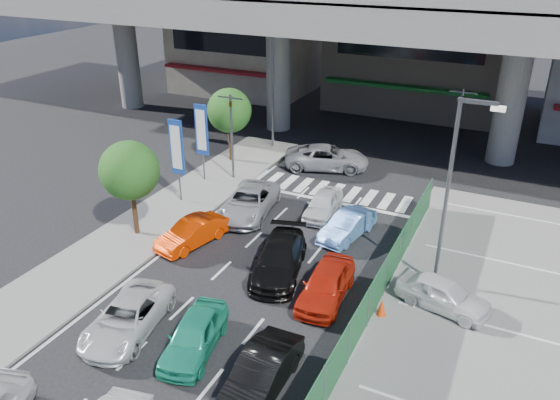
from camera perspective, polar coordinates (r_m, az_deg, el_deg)
The scene contains 27 objects.
ground at distance 21.44m, azimuth -6.64°, elevation -12.30°, with size 120.00×120.00×0.00m, color black.
parking_lot at distance 20.79m, azimuth 24.76°, elevation -16.25°, with size 12.00×28.00×0.06m, color slate.
sidewalk_left at distance 27.71m, azimuth -14.66°, elevation -3.39°, with size 4.00×30.00×0.12m, color slate.
fence_run at distance 19.85m, azimuth 8.28°, elevation -12.68°, with size 0.16×22.00×1.80m, color #1C532C, non-canonical shape.
expressway at distance 37.55m, azimuth 11.50°, elevation 18.50°, with size 64.00×14.00×10.75m.
building_west at distance 53.03m, azimuth -3.43°, elevation 18.42°, with size 12.00×10.90×13.00m.
building_center at distance 48.32m, azimuth 14.95°, elevation 18.15°, with size 14.00×10.90×15.00m.
traffic_light_left at distance 31.77m, azimuth -5.15°, elevation 8.73°, with size 1.60×1.24×5.20m.
traffic_light_right at distance 34.56m, azimuth 18.37°, elevation 8.93°, with size 1.60×1.24×5.20m.
street_lamp_right at distance 21.87m, azimuth 17.69°, elevation 1.92°, with size 1.65×0.22×8.00m.
street_lamp_left at distance 36.71m, azimuth -0.54°, elevation 12.49°, with size 1.65×0.22×8.00m.
signboard_near at distance 29.42m, azimuth -10.73°, elevation 5.19°, with size 0.80×0.14×4.70m.
signboard_far at distance 31.95m, azimuth -8.19°, elevation 7.03°, with size 0.80×0.14×4.70m.
tree_near at distance 26.31m, azimuth -15.46°, elevation 2.96°, with size 2.80×2.80×4.80m.
tree_far at distance 34.77m, azimuth -5.32°, elevation 9.27°, with size 2.80×2.80×4.80m.
sedan_white_mid_left at distance 21.15m, azimuth -15.64°, elevation -11.72°, with size 2.06×4.46×1.24m, color silver.
taxi_teal_mid at distance 19.78m, azimuth -8.95°, elevation -13.80°, with size 1.54×3.83×1.31m, color #1F9B79.
hatch_black_mid_right at distance 18.16m, azimuth -2.02°, elevation -17.69°, with size 1.40×4.01×1.32m, color black.
taxi_orange_left at distance 26.05m, azimuth -9.16°, elevation -3.40°, with size 1.31×3.76×1.24m, color #F23401.
sedan_black_mid at distance 23.57m, azimuth -0.10°, elevation -6.19°, with size 1.93×4.76×1.38m, color black.
taxi_orange_right at distance 22.06m, azimuth 4.84°, elevation -8.75°, with size 1.63×4.05×1.38m, color red.
wagon_silver_front_left at distance 28.56m, azimuth -3.27°, elevation -0.21°, with size 2.29×4.97×1.38m, color #999AA0.
sedan_white_front_mid at distance 28.52m, azimuth 4.54°, elevation -0.44°, with size 1.47×3.66×1.25m, color silver.
kei_truck_front_right at distance 26.55m, azimuth 7.07°, elevation -2.69°, with size 1.29×3.70×1.22m, color #5383CF.
crossing_wagon_silver at distance 34.46m, azimuth 4.93°, elevation 4.46°, with size 2.40×5.22×1.45m, color #A6A7AD.
parked_sedan_white at distance 22.36m, azimuth 16.67°, elevation -9.38°, with size 1.48×3.69×1.26m, color silver.
traffic_cone at distance 21.58m, azimuth 10.59°, elevation -10.98°, with size 0.35×0.35×0.69m, color #E73C0C.
Camera 1 is at (9.45, -14.08, 13.12)m, focal length 35.00 mm.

